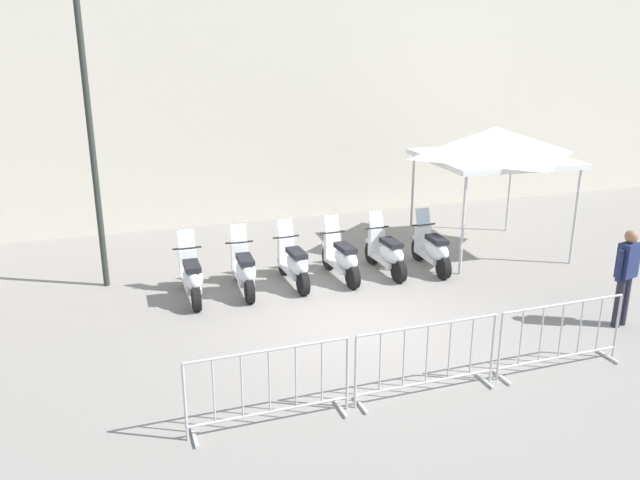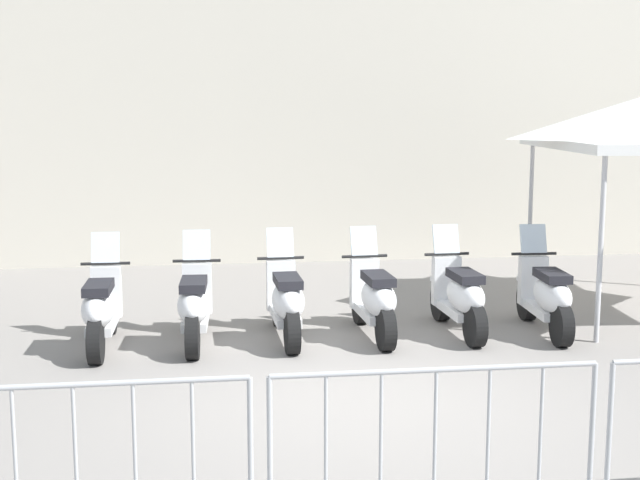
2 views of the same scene
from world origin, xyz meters
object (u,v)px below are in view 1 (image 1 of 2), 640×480
motorcycle_3 (342,259)px  motorcycle_4 (387,253)px  barrier_segment_2 (560,337)px  canopy_tent (494,144)px  street_lamp (88,112)px  barrier_segment_0 (269,388)px  officer_near_row_end (626,272)px  motorcycle_2 (294,264)px  motorcycle_0 (192,277)px  motorcycle_1 (244,271)px  motorcycle_5 (433,250)px  barrier_segment_1 (427,360)px

motorcycle_3 → motorcycle_4: size_ratio=1.00×
barrier_segment_2 → canopy_tent: 6.08m
motorcycle_3 → street_lamp: (-4.71, 0.89, 3.01)m
barrier_segment_0 → street_lamp: 6.80m
barrier_segment_0 → canopy_tent: bearing=42.8°
canopy_tent → officer_near_row_end: bearing=-88.2°
canopy_tent → street_lamp: bearing=-179.2°
motorcycle_2 → canopy_tent: bearing=12.5°
motorcycle_0 → motorcycle_4: same height
motorcycle_1 → street_lamp: 4.16m
motorcycle_4 → motorcycle_5: size_ratio=1.00×
canopy_tent → motorcycle_3: bearing=-165.3°
motorcycle_2 → barrier_segment_0: bearing=-106.1°
motorcycle_3 → barrier_segment_1: size_ratio=0.81×
motorcycle_3 → motorcycle_4: bearing=5.2°
barrier_segment_1 → canopy_tent: (4.03, 5.62, 1.99)m
barrier_segment_2 → street_lamp: bearing=141.8°
motorcycle_4 → officer_near_row_end: officer_near_row_end is taller
motorcycle_5 → motorcycle_1: bearing=-176.5°
barrier_segment_1 → officer_near_row_end: bearing=16.4°
barrier_segment_1 → barrier_segment_2: (2.22, 0.17, 0.00)m
motorcycle_4 → barrier_segment_2: (1.03, -4.53, 0.07)m
motorcycle_1 → motorcycle_2: (1.03, 0.13, 0.00)m
motorcycle_3 → barrier_segment_2: size_ratio=0.81×
motorcycle_3 → barrier_segment_0: size_ratio=0.81×
barrier_segment_2 → canopy_tent: size_ratio=0.71×
motorcycle_4 → barrier_segment_2: size_ratio=0.81×
motorcycle_1 → barrier_segment_2: 5.90m
barrier_segment_0 → officer_near_row_end: officer_near_row_end is taller
officer_near_row_end → motorcycle_2: bearing=146.7°
motorcycle_0 → motorcycle_3: 3.09m
motorcycle_0 → street_lamp: bearing=143.5°
motorcycle_4 → barrier_segment_2: 4.65m
barrier_segment_0 → barrier_segment_2: size_ratio=1.00×
motorcycle_0 → canopy_tent: 7.36m
motorcycle_2 → barrier_segment_1: (0.86, -4.53, 0.07)m
motorcycle_1 → motorcycle_4: (3.07, 0.30, 0.00)m
barrier_segment_0 → officer_near_row_end: size_ratio=1.23×
motorcycle_4 → street_lamp: (-5.73, 0.80, 3.01)m
motorcycle_3 → barrier_segment_0: (-2.38, -4.78, 0.07)m
motorcycle_0 → barrier_segment_2: size_ratio=0.81×
barrier_segment_1 → officer_near_row_end: 4.37m
motorcycle_2 → barrier_segment_2: size_ratio=0.81×
motorcycle_0 → motorcycle_2: same height
motorcycle_5 → street_lamp: bearing=172.9°
motorcycle_0 → barrier_segment_1: motorcycle_0 is taller
motorcycle_4 → barrier_segment_1: bearing=-104.2°
motorcycle_5 → barrier_segment_2: size_ratio=0.81×
motorcycle_0 → motorcycle_3: size_ratio=1.00×
motorcycle_5 → barrier_segment_0: 6.55m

